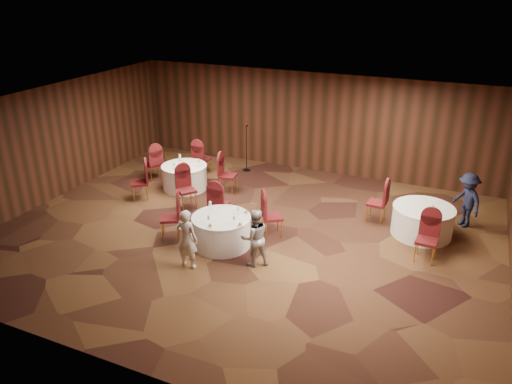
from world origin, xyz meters
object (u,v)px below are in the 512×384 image
at_px(table_left, 185,177).
at_px(woman_b, 255,238).
at_px(man_c, 467,200).
at_px(mic_stand, 247,158).
at_px(table_right, 422,221).
at_px(table_main, 222,231).
at_px(woman_a, 187,239).

xyz_separation_m(table_left, woman_b, (3.70, -3.09, 0.29)).
relative_size(woman_b, man_c, 0.93).
relative_size(mic_stand, woman_b, 1.15).
relative_size(table_right, mic_stand, 0.97).
bearing_deg(man_c, woman_b, -86.62).
bearing_deg(woman_b, table_main, -63.16).
relative_size(mic_stand, man_c, 1.07).
height_order(table_right, woman_b, woman_b).
bearing_deg(woman_b, table_right, -176.28).
distance_m(table_right, man_c, 1.37).
bearing_deg(table_right, table_main, -149.84).
xyz_separation_m(woman_b, man_c, (4.14, 3.92, 0.05)).
bearing_deg(woman_a, man_c, -139.30).
bearing_deg(table_left, table_main, -44.88).
distance_m(table_left, woman_b, 4.83).
bearing_deg(table_right, mic_stand, 158.79).
distance_m(table_main, table_right, 4.96).
bearing_deg(table_main, table_right, 30.16).
relative_size(table_main, man_c, 0.98).
xyz_separation_m(table_left, mic_stand, (1.05, 2.15, 0.07)).
height_order(table_right, man_c, man_c).
bearing_deg(mic_stand, table_left, -116.05).
bearing_deg(woman_a, table_left, -57.12).
relative_size(woman_a, man_c, 0.96).
xyz_separation_m(table_right, woman_b, (-3.21, -2.97, 0.29)).
bearing_deg(table_right, woman_a, -141.01).
relative_size(table_left, woman_a, 0.98).
height_order(woman_a, woman_b, woman_a).
xyz_separation_m(table_right, woman_a, (-4.51, -3.65, 0.31)).
bearing_deg(woman_a, mic_stand, -76.74).
bearing_deg(mic_stand, man_c, -11.05).
bearing_deg(woman_a, table_main, -100.60).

